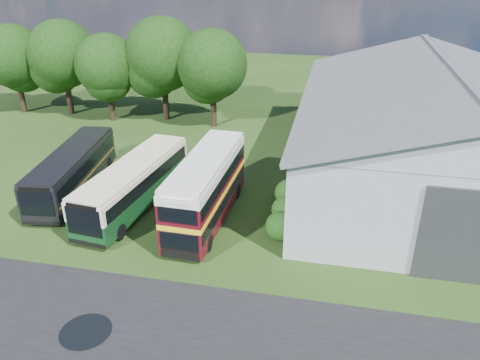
% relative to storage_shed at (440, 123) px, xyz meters
% --- Properties ---
extents(ground, '(120.00, 120.00, 0.00)m').
position_rel_storage_shed_xyz_m(ground, '(-15.00, -15.98, -4.17)').
color(ground, '#1F3511').
rests_on(ground, ground).
extents(asphalt_road, '(60.00, 8.00, 0.02)m').
position_rel_storage_shed_xyz_m(asphalt_road, '(-12.00, -18.98, -4.17)').
color(asphalt_road, black).
rests_on(asphalt_road, ground).
extents(puddle, '(2.20, 2.20, 0.01)m').
position_rel_storage_shed_xyz_m(puddle, '(-16.50, -18.98, -4.17)').
color(puddle, black).
rests_on(puddle, ground).
extents(storage_shed, '(18.80, 24.80, 8.15)m').
position_rel_storage_shed_xyz_m(storage_shed, '(0.00, 0.00, 0.00)').
color(storage_shed, gray).
rests_on(storage_shed, ground).
extents(tree_far_left, '(6.12, 6.12, 8.64)m').
position_rel_storage_shed_xyz_m(tree_far_left, '(-38.00, 8.02, 1.40)').
color(tree_far_left, black).
rests_on(tree_far_left, ground).
extents(tree_left_a, '(6.46, 6.46, 9.12)m').
position_rel_storage_shed_xyz_m(tree_left_a, '(-33.00, 8.52, 1.71)').
color(tree_left_a, black).
rests_on(tree_left_a, ground).
extents(tree_left_b, '(5.78, 5.78, 8.16)m').
position_rel_storage_shed_xyz_m(tree_left_b, '(-28.00, 7.52, 1.09)').
color(tree_left_b, black).
rests_on(tree_left_b, ground).
extents(tree_mid, '(6.80, 6.80, 9.60)m').
position_rel_storage_shed_xyz_m(tree_mid, '(-23.00, 8.82, 2.02)').
color(tree_mid, black).
rests_on(tree_mid, ground).
extents(tree_right_a, '(6.26, 6.26, 8.83)m').
position_rel_storage_shed_xyz_m(tree_right_a, '(-18.00, 7.82, 1.52)').
color(tree_right_a, black).
rests_on(tree_right_a, ground).
extents(shrub_front, '(1.70, 1.70, 1.70)m').
position_rel_storage_shed_xyz_m(shrub_front, '(-9.40, -9.98, -4.17)').
color(shrub_front, '#194714').
rests_on(shrub_front, ground).
extents(shrub_mid, '(1.60, 1.60, 1.60)m').
position_rel_storage_shed_xyz_m(shrub_mid, '(-9.40, -7.98, -4.17)').
color(shrub_mid, '#194714').
rests_on(shrub_mid, ground).
extents(shrub_back, '(1.80, 1.80, 1.80)m').
position_rel_storage_shed_xyz_m(shrub_back, '(-9.40, -5.98, -4.17)').
color(shrub_back, '#194714').
rests_on(shrub_back, ground).
extents(bus_green_single, '(3.56, 10.78, 2.92)m').
position_rel_storage_shed_xyz_m(bus_green_single, '(-18.84, -8.15, -2.61)').
color(bus_green_single, black).
rests_on(bus_green_single, ground).
extents(bus_maroon_double, '(2.68, 9.45, 4.03)m').
position_rel_storage_shed_xyz_m(bus_maroon_double, '(-13.98, -8.81, -2.15)').
color(bus_maroon_double, black).
rests_on(bus_maroon_double, ground).
extents(bus_dark_single, '(3.68, 10.42, 2.81)m').
position_rel_storage_shed_xyz_m(bus_dark_single, '(-23.76, -6.95, -2.67)').
color(bus_dark_single, black).
rests_on(bus_dark_single, ground).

